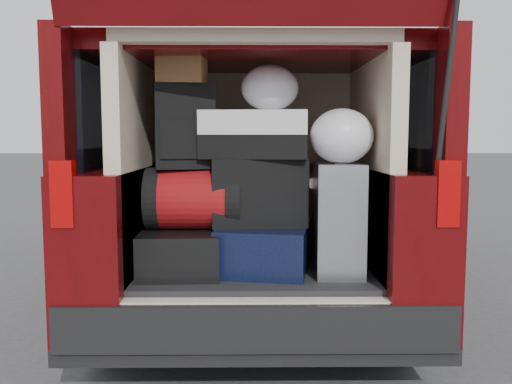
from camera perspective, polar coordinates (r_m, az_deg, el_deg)
ground at (r=3.02m, az=-0.08°, el=-19.12°), size 80.00×80.00×0.00m
minivan at (r=4.61m, az=-0.30°, el=1.31°), size 1.90×5.35×2.77m
load_floor at (r=3.17m, az=-0.13°, el=-12.51°), size 1.24×1.05×0.55m
black_hardshell at (r=2.97m, az=-7.83°, el=-6.04°), size 0.44×0.59×0.23m
navy_hardshell at (r=2.97m, az=0.96°, el=-5.83°), size 0.55×0.64×0.25m
silver_roller at (r=2.90m, az=8.65°, el=-2.79°), size 0.26×0.40×0.59m
red_duffel at (r=2.93m, az=-6.58°, el=-0.71°), size 0.50×0.33×0.33m
black_soft_case at (r=2.93m, az=0.18°, el=0.04°), size 0.53×0.35×0.36m
backpack at (r=2.93m, az=-7.55°, el=6.83°), size 0.34×0.25×0.45m
twotone_duffel at (r=2.90m, az=-0.19°, el=6.06°), size 0.59×0.34×0.25m
grocery_sack_lower at (r=2.93m, az=-7.80°, el=13.33°), size 0.25×0.22×0.22m
plastic_bag_center at (r=2.96m, az=1.48°, el=10.87°), size 0.32×0.30×0.25m
plastic_bag_right at (r=2.83m, az=9.01°, el=5.83°), size 0.34×0.32×0.28m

